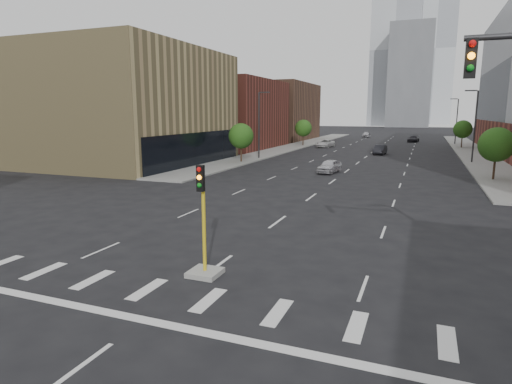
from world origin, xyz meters
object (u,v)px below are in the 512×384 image
Objects in this scene: car_mid_right at (380,150)px; car_deep_right at (413,139)px; car_far_left at (325,143)px; car_near_left at (329,166)px; median_traffic_signal at (204,252)px; car_distant at (366,134)px.

car_deep_right is (4.00, 31.45, -0.04)m from car_mid_right.
car_near_left is at bearing -69.82° from car_far_left.
car_deep_right is (7.00, 54.50, -0.03)m from car_near_left.
median_traffic_signal is at bearing -74.69° from car_far_left.
car_far_left is (-10.84, 10.62, -0.01)m from car_mid_right.
car_deep_right is at bearing 90.98° from car_near_left.
car_distant is (-4.95, 69.44, 0.01)m from car_near_left.
car_deep_right is 19.13m from car_distant.
car_near_left reaches higher than car_deep_right.
car_near_left is 54.95m from car_deep_right.
median_traffic_signal is 30.84m from car_near_left.
car_distant is (-6.45, 100.24, -0.25)m from median_traffic_signal.
median_traffic_signal is 100.45m from car_distant.
car_deep_right is at bearing 61.60° from car_far_left.
car_mid_right is 1.04× the size of car_distant.
car_near_left is at bearing -89.00° from car_deep_right.
car_distant reaches higher than car_near_left.
median_traffic_signal is 1.05× the size of car_near_left.
car_near_left is 23.24m from car_mid_right.
car_distant is at bearing 102.37° from car_near_left.
car_near_left is 34.57m from car_far_left.
car_near_left is 0.95× the size of car_mid_right.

